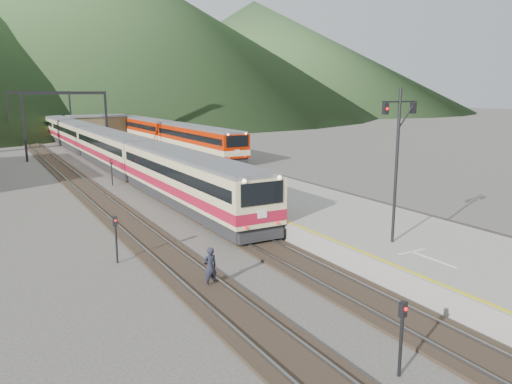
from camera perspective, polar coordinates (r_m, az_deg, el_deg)
ground at (r=16.98m, az=26.50°, el=-18.05°), size 400.00×400.00×0.00m
track_main at (r=50.14m, az=-14.52°, el=1.97°), size 2.60×200.00×0.23m
track_far at (r=49.11m, az=-20.15°, el=1.44°), size 2.60×200.00×0.23m
track_second at (r=54.22m, az=-2.72°, el=3.02°), size 2.60×200.00×0.23m
platform at (r=49.94m, az=-7.73°, el=2.70°), size 8.00×100.00×1.00m
gantry_near at (r=63.66m, az=-20.90°, el=8.54°), size 9.55×0.25×8.00m
gantry_far at (r=88.43m, az=-23.49°, el=8.96°), size 9.55×0.25×8.00m
station_shed at (r=87.95m, az=-17.67°, el=7.39°), size 9.40×4.40×3.10m
hill_b at (r=243.44m, az=-20.29°, el=17.76°), size 220.00×220.00×75.00m
hill_c at (r=250.61m, az=-0.23°, el=15.36°), size 160.00×160.00×50.00m
main_train at (r=65.32m, az=-18.34°, el=5.69°), size 3.07×84.01×3.74m
second_train at (r=72.37m, az=-10.01°, el=6.64°), size 3.13×42.55×3.82m
signal_mast at (r=23.79m, az=15.85°, el=4.59°), size 2.20×0.27×7.16m
short_signal_a at (r=15.11m, az=16.32°, el=-14.78°), size 0.25×0.20×2.27m
short_signal_b at (r=44.72m, az=-16.18°, el=2.58°), size 0.26×0.22×2.27m
short_signal_c at (r=24.43m, az=-15.73°, el=-4.56°), size 0.26×0.22×2.27m
worker at (r=21.00m, az=-5.28°, el=-8.55°), size 0.66×0.46×1.72m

